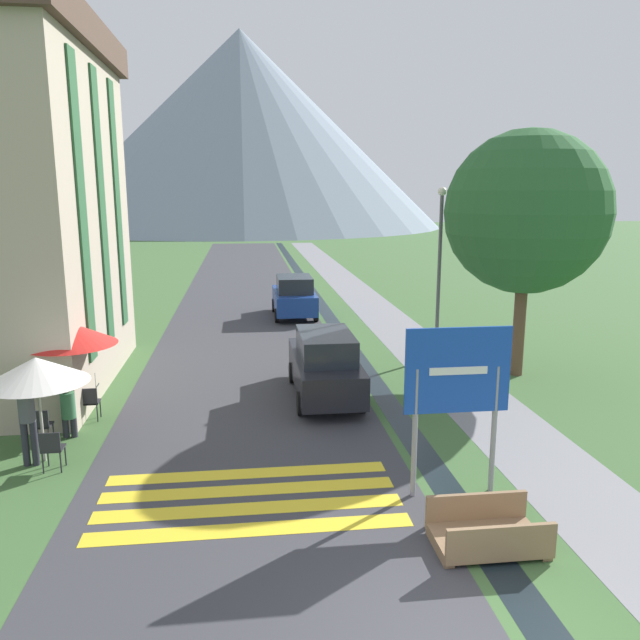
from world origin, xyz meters
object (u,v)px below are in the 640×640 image
Objects in this scene: cafe_chair_nearest at (52,447)px; cafe_umbrella_front_white at (36,370)px; person_standing_terrace at (27,416)px; person_seated_near at (68,408)px; cafe_chair_middle at (90,401)px; streetlamp at (440,260)px; cafe_chair_far_right at (83,383)px; cafe_chair_far_left at (89,385)px; footbridge at (488,534)px; cafe_chair_near_right at (41,424)px; tree_by_path at (527,213)px; parked_car_far at (294,296)px; cafe_umbrella_middle_red at (69,333)px; road_sign at (457,385)px; parked_car_near at (325,365)px.

cafe_umbrella_front_white is at bearing 95.86° from cafe_chair_nearest.
person_seated_near is at bearing 75.05° from person_standing_terrace.
streetlamp is at bearing -0.37° from cafe_chair_middle.
cafe_chair_nearest is at bearing -143.86° from streetlamp.
cafe_chair_far_right is 1.00× the size of cafe_chair_far_left.
footbridge is at bearing -65.82° from cafe_chair_middle.
cafe_chair_near_right is 1.00× the size of cafe_chair_far_right.
parked_car_far is at bearing 121.79° from tree_by_path.
cafe_umbrella_middle_red is (0.03, 2.42, 0.20)m from cafe_umbrella_front_white.
footbridge is at bearing -116.62° from tree_by_path.
person_seated_near is 0.18× the size of tree_by_path.
parked_car_far is 15.99m from person_standing_terrace.
cafe_chair_middle is 0.15× the size of streetlamp.
road_sign reaches higher than cafe_umbrella_middle_red.
tree_by_path reaches higher than cafe_chair_middle.
road_sign is 1.42× the size of cafe_umbrella_front_white.
cafe_umbrella_front_white is at bearing -146.71° from streetlamp.
parked_car_near is at bearing 8.28° from cafe_umbrella_middle_red.
cafe_umbrella_front_white is at bearing 43.74° from person_standing_terrace.
cafe_chair_nearest is (-7.57, 3.65, 0.29)m from footbridge.
cafe_chair_near_right is (-0.61, 1.34, 0.00)m from cafe_chair_nearest.
footbridge is at bearing -77.98° from parked_car_near.
streetlamp reaches higher than person_seated_near.
streetlamp is (10.11, 4.65, 2.78)m from cafe_chair_middle.
cafe_chair_nearest is (-5.97, -3.87, -0.40)m from parked_car_near.
cafe_chair_far_left is 1.00× the size of cafe_chair_middle.
person_seated_near is 0.23× the size of streetlamp.
cafe_chair_near_right is at bearing 158.73° from road_sign.
footbridge is 0.93× the size of person_standing_terrace.
cafe_umbrella_front_white is (-7.94, 2.40, -0.14)m from road_sign.
person_standing_terrace is (-0.53, 0.35, 0.55)m from cafe_chair_nearest.
streetlamp reaches higher than cafe_umbrella_front_white.
cafe_chair_nearest is at bearing -33.20° from person_standing_terrace.
footbridge is at bearing -72.67° from cafe_chair_far_right.
road_sign reaches higher than cafe_umbrella_front_white.
tree_by_path reaches higher than cafe_chair_near_right.
person_seated_near is at bearing 154.75° from road_sign.
person_standing_terrace is at bearing 153.76° from footbridge.
person_seated_near reaches higher than footbridge.
parked_car_near is 1.95× the size of cafe_umbrella_front_white.
tree_by_path is (6.06, 1.39, 3.97)m from parked_car_near.
cafe_chair_far_left is at bearing -67.13° from cafe_chair_far_right.
parked_car_far reaches higher than person_seated_near.
cafe_umbrella_middle_red is 11.48m from streetlamp.
cafe_chair_middle is 1.05m from person_seated_near.
cafe_umbrella_middle_red is at bearing 85.08° from person_standing_terrace.
person_seated_near is (0.10, -2.32, 0.19)m from cafe_chair_far_left.
footbridge is at bearing -27.90° from cafe_umbrella_front_white.
streetlamp is at bearing 28.68° from person_seated_near.
cafe_chair_far_right is (-6.48, -10.66, -0.40)m from parked_car_far.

